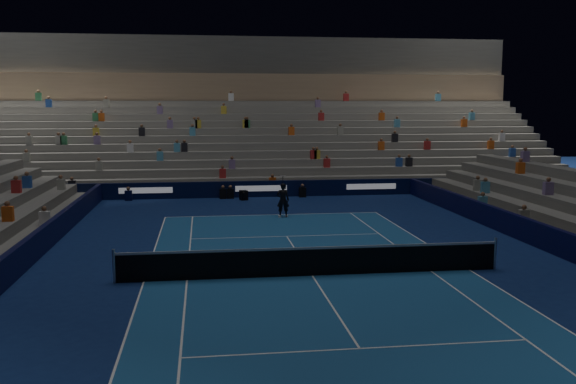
{
  "coord_description": "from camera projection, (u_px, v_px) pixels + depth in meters",
  "views": [
    {
      "loc": [
        -3.52,
        -20.0,
        5.6
      ],
      "look_at": [
        0.0,
        6.0,
        2.0
      ],
      "focal_mm": 39.19,
      "sensor_mm": 36.0,
      "label": 1
    }
  ],
  "objects": [
    {
      "name": "ground",
      "position": [
        312.0,
        276.0,
        20.86
      ],
      "size": [
        90.0,
        90.0,
        0.0
      ],
      "primitive_type": "plane",
      "color": "#0D1E51",
      "rests_on": "ground"
    },
    {
      "name": "court_surface",
      "position": [
        312.0,
        276.0,
        20.86
      ],
      "size": [
        10.97,
        23.77,
        0.01
      ],
      "primitive_type": "cube",
      "color": "navy",
      "rests_on": "ground"
    },
    {
      "name": "sponsor_barrier_far",
      "position": [
        261.0,
        189.0,
        38.96
      ],
      "size": [
        44.0,
        0.25,
        1.0
      ],
      "primitive_type": "cube",
      "color": "black",
      "rests_on": "ground"
    },
    {
      "name": "sponsor_barrier_west",
      "position": [
        5.0,
        271.0,
        19.51
      ],
      "size": [
        0.25,
        37.0,
        1.0
      ],
      "primitive_type": "cube",
      "color": "black",
      "rests_on": "ground"
    },
    {
      "name": "grandstand_main",
      "position": [
        249.0,
        135.0,
        47.8
      ],
      "size": [
        44.0,
        15.2,
        11.2
      ],
      "color": "slate",
      "rests_on": "ground"
    },
    {
      "name": "tennis_net",
      "position": [
        312.0,
        261.0,
        20.8
      ],
      "size": [
        12.9,
        0.1,
        1.1
      ],
      "color": "#B2B2B7",
      "rests_on": "ground"
    },
    {
      "name": "tennis_player",
      "position": [
        283.0,
        200.0,
        31.79
      ],
      "size": [
        0.68,
        0.48,
        1.75
      ],
      "primitive_type": "imported",
      "rotation": [
        0.0,
        0.0,
        3.04
      ],
      "color": "black",
      "rests_on": "ground"
    },
    {
      "name": "broadcast_camera",
      "position": [
        244.0,
        195.0,
        37.67
      ],
      "size": [
        0.52,
        0.92,
        0.57
      ],
      "color": "black",
      "rests_on": "ground"
    }
  ]
}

